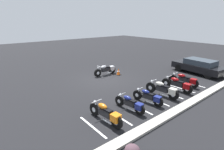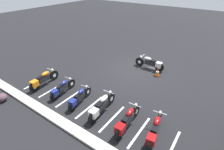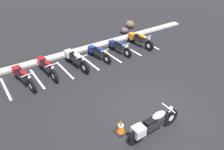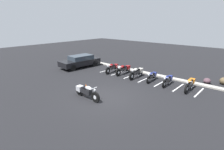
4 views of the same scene
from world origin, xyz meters
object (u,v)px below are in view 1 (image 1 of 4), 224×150
(parked_bike_0, at_px, (185,80))
(parked_bike_3, at_px, (149,97))
(parked_bike_5, at_px, (106,114))
(traffic_cone, at_px, (118,72))
(parked_bike_1, at_px, (178,84))
(parked_bike_2, at_px, (163,89))
(motorcycle_silver_featured, at_px, (106,70))
(parked_bike_4, at_px, (131,104))
(car_black, at_px, (199,66))

(parked_bike_0, height_order, parked_bike_3, parked_bike_0)
(parked_bike_5, bearing_deg, traffic_cone, -50.09)
(parked_bike_1, relative_size, parked_bike_2, 0.97)
(parked_bike_1, bearing_deg, parked_bike_5, 87.85)
(parked_bike_5, bearing_deg, parked_bike_3, -94.31)
(motorcycle_silver_featured, height_order, parked_bike_4, motorcycle_silver_featured)
(parked_bike_0, relative_size, parked_bike_2, 0.95)
(motorcycle_silver_featured, height_order, parked_bike_3, motorcycle_silver_featured)
(motorcycle_silver_featured, height_order, car_black, car_black)
(motorcycle_silver_featured, height_order, parked_bike_5, motorcycle_silver_featured)
(parked_bike_4, relative_size, traffic_cone, 3.47)
(parked_bike_5, relative_size, car_black, 0.50)
(car_black, xyz_separation_m, traffic_cone, (5.82, -4.15, -0.41))
(motorcycle_silver_featured, xyz_separation_m, parked_bike_4, (2.87, 5.87, -0.05))
(parked_bike_0, bearing_deg, parked_bike_4, 82.74)
(traffic_cone, bearing_deg, motorcycle_silver_featured, -40.35)
(parked_bike_1, distance_m, parked_bike_3, 2.98)
(parked_bike_1, bearing_deg, parked_bike_4, 86.96)
(motorcycle_silver_featured, bearing_deg, traffic_cone, 140.21)
(parked_bike_0, relative_size, parked_bike_4, 1.09)
(parked_bike_2, bearing_deg, car_black, -86.02)
(motorcycle_silver_featured, relative_size, parked_bike_3, 1.14)
(car_black, bearing_deg, traffic_cone, 59.17)
(motorcycle_silver_featured, xyz_separation_m, traffic_cone, (-0.82, 0.69, -0.20))
(parked_bike_3, distance_m, parked_bike_4, 1.41)
(car_black, height_order, traffic_cone, car_black)
(parked_bike_0, distance_m, parked_bike_1, 1.25)
(parked_bike_0, distance_m, parked_bike_2, 2.76)
(traffic_cone, bearing_deg, parked_bike_5, 44.52)
(parked_bike_2, height_order, parked_bike_4, parked_bike_2)
(parked_bike_2, distance_m, parked_bike_4, 2.86)
(parked_bike_4, xyz_separation_m, parked_bike_5, (1.64, 0.07, 0.05))
(parked_bike_0, xyz_separation_m, traffic_cone, (1.93, -5.04, -0.19))
(parked_bike_1, distance_m, car_black, 5.24)
(parked_bike_3, relative_size, car_black, 0.44)
(parked_bike_3, bearing_deg, parked_bike_4, 79.66)
(motorcycle_silver_featured, xyz_separation_m, parked_bike_5, (4.51, 5.93, -0.01))
(parked_bike_2, relative_size, parked_bike_4, 1.15)
(parked_bike_2, bearing_deg, parked_bike_4, 85.72)
(parked_bike_0, xyz_separation_m, parked_bike_1, (1.23, 0.21, 0.01))
(motorcycle_silver_featured, xyz_separation_m, parked_bike_3, (1.46, 5.92, -0.06))
(parked_bike_1, distance_m, parked_bike_5, 6.03)
(parked_bike_4, bearing_deg, parked_bike_0, -94.02)
(motorcycle_silver_featured, height_order, parked_bike_1, motorcycle_silver_featured)
(parked_bike_1, bearing_deg, parked_bike_0, -82.17)
(parked_bike_1, xyz_separation_m, parked_bike_5, (6.03, -0.01, -0.00))
(parked_bike_2, distance_m, parked_bike_5, 4.51)
(parked_bike_1, distance_m, parked_bike_2, 1.53)
(parked_bike_2, bearing_deg, traffic_cone, -13.73)
(motorcycle_silver_featured, height_order, parked_bike_2, parked_bike_2)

